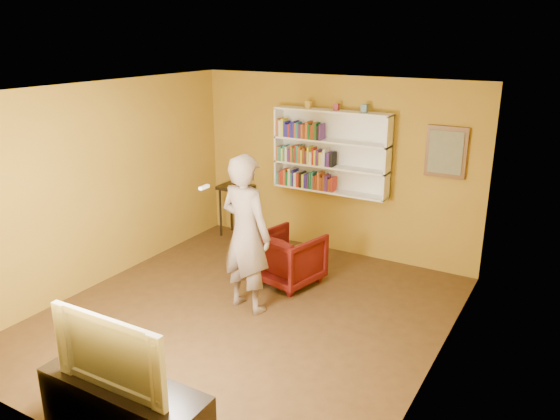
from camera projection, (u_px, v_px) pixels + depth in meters
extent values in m
cube|color=#412A14|center=(245.00, 320.00, 6.66)|extent=(5.30, 5.80, 0.12)
cube|color=olive|center=(335.00, 166.00, 8.29)|extent=(5.30, 0.04, 2.70)
cube|color=olive|center=(59.00, 300.00, 4.15)|extent=(5.30, 0.04, 2.70)
cube|color=olive|center=(102.00, 184.00, 7.30)|extent=(0.04, 5.80, 2.70)
cube|color=olive|center=(443.00, 248.00, 5.14)|extent=(0.04, 5.80, 2.70)
cube|color=white|center=(240.00, 87.00, 5.79)|extent=(5.30, 5.80, 0.06)
cube|color=white|center=(334.00, 150.00, 8.18)|extent=(1.80, 0.03, 1.20)
cube|color=white|center=(279.00, 146.00, 8.49)|extent=(0.03, 0.28, 1.20)
cube|color=white|center=(388.00, 158.00, 7.65)|extent=(0.03, 0.28, 1.20)
cube|color=white|center=(330.00, 191.00, 8.26)|extent=(1.80, 0.28, 0.03)
cube|color=white|center=(330.00, 166.00, 8.14)|extent=(1.80, 0.28, 0.03)
cube|color=white|center=(331.00, 141.00, 8.02)|extent=(1.80, 0.28, 0.03)
cube|color=white|center=(332.00, 111.00, 7.89)|extent=(1.80, 0.28, 0.03)
cube|color=teal|center=(280.00, 177.00, 8.59)|extent=(0.03, 0.17, 0.19)
cube|color=#AB281A|center=(282.00, 177.00, 8.56)|extent=(0.03, 0.14, 0.21)
cube|color=#AB281A|center=(284.00, 176.00, 8.55)|extent=(0.03, 0.18, 0.24)
cube|color=#B95B25|center=(287.00, 177.00, 8.53)|extent=(0.04, 0.17, 0.24)
cube|color=#156235|center=(289.00, 178.00, 8.51)|extent=(0.03, 0.17, 0.21)
cube|color=white|center=(291.00, 177.00, 8.48)|extent=(0.04, 0.18, 0.27)
cube|color=teal|center=(293.00, 179.00, 8.47)|extent=(0.03, 0.15, 0.20)
cube|color=#252094|center=(295.00, 177.00, 8.46)|extent=(0.03, 0.18, 0.26)
cube|color=white|center=(297.00, 179.00, 8.44)|extent=(0.04, 0.18, 0.22)
cube|color=#AB281A|center=(299.00, 180.00, 8.41)|extent=(0.04, 0.14, 0.21)
cube|color=black|center=(303.00, 179.00, 8.40)|extent=(0.03, 0.18, 0.24)
cube|color=yellow|center=(305.00, 180.00, 8.38)|extent=(0.04, 0.18, 0.21)
cube|color=#252094|center=(307.00, 181.00, 8.34)|extent=(0.04, 0.14, 0.22)
cube|color=#512776|center=(310.00, 181.00, 8.33)|extent=(0.03, 0.16, 0.23)
cube|color=#156235|center=(312.00, 180.00, 8.31)|extent=(0.03, 0.16, 0.26)
cube|color=teal|center=(314.00, 180.00, 8.29)|extent=(0.03, 0.16, 0.26)
cube|color=#AB281A|center=(316.00, 182.00, 8.29)|extent=(0.03, 0.18, 0.21)
cube|color=brown|center=(318.00, 182.00, 8.26)|extent=(0.03, 0.15, 0.23)
cube|color=#B95B25|center=(321.00, 181.00, 8.25)|extent=(0.04, 0.19, 0.27)
cube|color=brown|center=(323.00, 183.00, 8.22)|extent=(0.04, 0.15, 0.20)
cube|color=brown|center=(326.00, 182.00, 8.21)|extent=(0.03, 0.17, 0.24)
cube|color=#512776|center=(328.00, 183.00, 8.18)|extent=(0.04, 0.15, 0.24)
cube|color=brown|center=(331.00, 185.00, 8.17)|extent=(0.04, 0.16, 0.19)
cube|color=#AB281A|center=(334.00, 184.00, 8.15)|extent=(0.03, 0.18, 0.22)
cube|color=#B95B25|center=(280.00, 153.00, 8.47)|extent=(0.03, 0.16, 0.22)
cube|color=teal|center=(282.00, 153.00, 8.46)|extent=(0.04, 0.18, 0.22)
cube|color=yellow|center=(284.00, 154.00, 8.44)|extent=(0.03, 0.18, 0.20)
cube|color=teal|center=(286.00, 153.00, 8.42)|extent=(0.03, 0.18, 0.24)
cube|color=white|center=(289.00, 153.00, 8.40)|extent=(0.04, 0.19, 0.23)
cube|color=#512776|center=(291.00, 155.00, 8.38)|extent=(0.04, 0.17, 0.20)
cube|color=#B95B25|center=(294.00, 153.00, 8.35)|extent=(0.04, 0.17, 0.25)
cube|color=#156235|center=(296.00, 154.00, 8.34)|extent=(0.03, 0.19, 0.23)
cube|color=#AB281A|center=(297.00, 154.00, 8.30)|extent=(0.02, 0.15, 0.27)
cube|color=teal|center=(299.00, 154.00, 8.30)|extent=(0.03, 0.17, 0.27)
cube|color=#B95B25|center=(301.00, 154.00, 8.28)|extent=(0.03, 0.15, 0.25)
cube|color=yellow|center=(303.00, 156.00, 8.27)|extent=(0.03, 0.17, 0.21)
cube|color=brown|center=(306.00, 155.00, 8.24)|extent=(0.04, 0.15, 0.24)
cube|color=#512776|center=(308.00, 157.00, 8.23)|extent=(0.03, 0.14, 0.20)
cube|color=yellow|center=(310.00, 155.00, 8.21)|extent=(0.03, 0.17, 0.26)
cube|color=white|center=(313.00, 157.00, 8.21)|extent=(0.04, 0.19, 0.19)
cube|color=#AB281A|center=(314.00, 156.00, 8.16)|extent=(0.02, 0.14, 0.26)
cube|color=yellow|center=(317.00, 157.00, 8.17)|extent=(0.03, 0.19, 0.22)
cube|color=#512776|center=(319.00, 157.00, 8.14)|extent=(0.04, 0.16, 0.23)
cube|color=yellow|center=(322.00, 158.00, 8.13)|extent=(0.03, 0.16, 0.20)
cube|color=white|center=(323.00, 159.00, 8.10)|extent=(0.02, 0.14, 0.20)
cube|color=white|center=(326.00, 157.00, 8.09)|extent=(0.04, 0.16, 0.25)
cube|color=#252094|center=(328.00, 159.00, 8.08)|extent=(0.03, 0.18, 0.20)
cube|color=#512776|center=(330.00, 159.00, 8.06)|extent=(0.04, 0.16, 0.21)
cube|color=black|center=(333.00, 159.00, 8.04)|extent=(0.04, 0.18, 0.21)
cube|color=#B95B25|center=(280.00, 127.00, 8.35)|extent=(0.03, 0.18, 0.26)
cube|color=white|center=(282.00, 128.00, 8.33)|extent=(0.04, 0.17, 0.24)
cube|color=yellow|center=(284.00, 127.00, 8.30)|extent=(0.04, 0.17, 0.27)
cube|color=#252094|center=(287.00, 129.00, 8.30)|extent=(0.03, 0.18, 0.23)
cube|color=#252094|center=(289.00, 130.00, 8.28)|extent=(0.04, 0.18, 0.19)
cube|color=#AB281A|center=(291.00, 130.00, 8.26)|extent=(0.02, 0.16, 0.20)
cube|color=#252094|center=(293.00, 130.00, 8.24)|extent=(0.04, 0.18, 0.22)
cube|color=#252094|center=(296.00, 129.00, 8.23)|extent=(0.04, 0.18, 0.24)
cube|color=#B95B25|center=(298.00, 130.00, 8.21)|extent=(0.03, 0.19, 0.22)
cube|color=teal|center=(299.00, 130.00, 8.18)|extent=(0.03, 0.14, 0.23)
cube|color=#512776|center=(301.00, 131.00, 8.17)|extent=(0.04, 0.16, 0.21)
cube|color=#B95B25|center=(304.00, 131.00, 8.15)|extent=(0.03, 0.16, 0.21)
cube|color=brown|center=(306.00, 132.00, 8.13)|extent=(0.03, 0.14, 0.20)
cube|color=#B95B25|center=(309.00, 130.00, 8.11)|extent=(0.04, 0.18, 0.26)
cube|color=#156235|center=(311.00, 131.00, 8.10)|extent=(0.03, 0.17, 0.22)
cube|color=brown|center=(313.00, 132.00, 8.08)|extent=(0.04, 0.17, 0.22)
cube|color=brown|center=(316.00, 131.00, 8.05)|extent=(0.03, 0.16, 0.25)
cube|color=#156235|center=(317.00, 131.00, 8.03)|extent=(0.03, 0.14, 0.25)
cube|color=black|center=(320.00, 132.00, 8.03)|extent=(0.03, 0.18, 0.21)
cube|color=#512776|center=(322.00, 132.00, 8.01)|extent=(0.02, 0.18, 0.24)
cube|color=gold|center=(309.00, 105.00, 8.05)|extent=(0.08, 0.08, 0.11)
cube|color=#903043|center=(336.00, 107.00, 7.83)|extent=(0.07, 0.07, 0.10)
cube|color=slate|center=(365.00, 108.00, 7.63)|extent=(0.08, 0.08, 0.11)
cube|color=brown|center=(446.00, 152.00, 7.34)|extent=(0.55, 0.04, 0.70)
cube|color=gray|center=(446.00, 152.00, 7.32)|extent=(0.45, 0.02, 0.58)
cylinder|color=black|center=(221.00, 213.00, 9.13)|extent=(0.04, 0.04, 0.81)
cylinder|color=black|center=(242.00, 217.00, 8.93)|extent=(0.04, 0.04, 0.81)
cylinder|color=black|center=(231.00, 208.00, 9.38)|extent=(0.04, 0.04, 0.81)
cylinder|color=black|center=(252.00, 212.00, 9.18)|extent=(0.04, 0.04, 0.81)
cube|color=black|center=(236.00, 187.00, 9.02)|extent=(0.53, 0.41, 0.06)
cylinder|color=maroon|center=(236.00, 185.00, 9.01)|extent=(0.10, 0.10, 0.02)
cylinder|color=maroon|center=(235.00, 181.00, 8.98)|extent=(0.03, 0.03, 0.13)
ellipsoid|color=maroon|center=(235.00, 174.00, 8.95)|extent=(0.14, 0.14, 0.09)
cylinder|color=beige|center=(239.00, 175.00, 8.92)|extent=(0.01, 0.01, 0.10)
cylinder|color=beige|center=(239.00, 175.00, 8.96)|extent=(0.01, 0.01, 0.10)
cylinder|color=beige|center=(238.00, 174.00, 9.00)|extent=(0.01, 0.01, 0.10)
cylinder|color=beige|center=(236.00, 174.00, 9.02)|extent=(0.01, 0.01, 0.10)
cylinder|color=beige|center=(233.00, 174.00, 9.00)|extent=(0.01, 0.01, 0.10)
cylinder|color=beige|center=(231.00, 175.00, 8.96)|extent=(0.01, 0.01, 0.10)
cylinder|color=beige|center=(232.00, 175.00, 8.92)|extent=(0.01, 0.01, 0.10)
cylinder|color=beige|center=(234.00, 176.00, 8.89)|extent=(0.01, 0.01, 0.10)
cylinder|color=beige|center=(236.00, 176.00, 8.89)|extent=(0.01, 0.01, 0.10)
imported|color=#400405|center=(289.00, 258.00, 7.43)|extent=(0.93, 0.95, 0.72)
imported|color=#746255|center=(246.00, 234.00, 6.54)|extent=(0.78, 0.58, 1.96)
cube|color=white|center=(204.00, 187.00, 6.15)|extent=(0.04, 0.15, 0.04)
cube|color=black|center=(126.00, 411.00, 4.56)|extent=(1.55, 0.47, 0.55)
imported|color=black|center=(119.00, 348.00, 4.37)|extent=(1.14, 0.16, 0.65)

